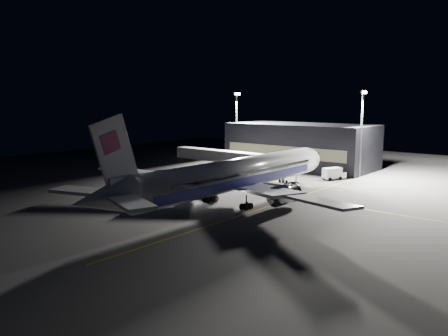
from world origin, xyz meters
TOP-DOWN VIEW (x-y plane):
  - ground at (0.00, 0.00)m, footprint 200.00×200.00m
  - guide_line_main at (10.00, 0.00)m, footprint 0.25×80.00m
  - guide_line_cross at (0.00, -6.00)m, footprint 70.00×0.25m
  - guide_line_side at (22.00, 10.00)m, footprint 0.25×40.00m
  - airliner at (-1.08, 0.00)m, footprint 61.48×54.22m
  - terminal at (45.98, 14.00)m, footprint 18.12×40.00m
  - jet_bridge at (22.00, 18.06)m, footprint 3.60×34.40m
  - floodlight_mast_north at (40.00, 31.99)m, footprint 2.40×0.68m
  - floodlight_mast_south at (40.00, -6.01)m, footprint 2.40×0.67m
  - service_truck at (32.74, -2.87)m, footprint 5.99×4.28m
  - baggage_tug at (-3.45, 8.00)m, footprint 2.53×2.32m
  - safety_cone_a at (6.00, 11.84)m, footprint 0.40×0.40m
  - safety_cone_b at (-3.66, 4.00)m, footprint 0.43×0.43m
  - safety_cone_c at (-3.85, 4.00)m, footprint 0.40×0.40m

SIDE VIEW (x-z plane):
  - ground at x=0.00m, z-range 0.00..0.00m
  - guide_line_main at x=10.00m, z-range 0.00..0.01m
  - guide_line_cross at x=0.00m, z-range 0.00..0.01m
  - guide_line_side at x=22.00m, z-range 0.00..0.01m
  - safety_cone_a at x=6.00m, z-range 0.00..0.60m
  - safety_cone_c at x=-3.85m, z-range 0.00..0.60m
  - safety_cone_b at x=-3.66m, z-range 0.00..0.65m
  - baggage_tug at x=-3.45m, z-range -0.06..1.43m
  - service_truck at x=32.74m, z-range 0.10..2.96m
  - jet_bridge at x=22.00m, z-range 1.43..7.73m
  - airliner at x=-1.08m, z-range -3.16..13.48m
  - terminal at x=45.98m, z-range 0.00..12.00m
  - floodlight_mast_north at x=40.00m, z-range 2.02..22.72m
  - floodlight_mast_south at x=40.00m, z-range 2.02..22.72m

